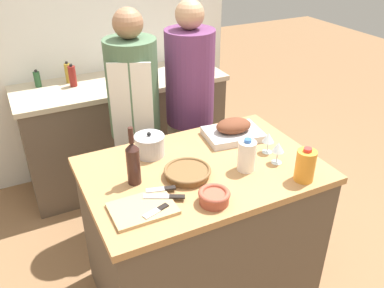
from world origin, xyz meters
The scene contains 22 objects.
ground_plane centered at (0.00, 0.00, 0.00)m, with size 12.00×12.00×0.00m, color #8E6642.
kitchen_island centered at (0.00, 0.00, 0.47)m, with size 1.28×0.86×0.93m.
back_counter centered at (0.00, 1.45, 0.47)m, with size 1.73×0.60×0.94m.
back_wall centered at (0.00, 1.80, 1.27)m, with size 2.23×0.10×2.55m.
roasting_pan centered at (0.33, 0.22, 0.98)m, with size 0.37×0.29×0.13m.
wicker_basket centered at (-0.11, -0.04, 0.95)m, with size 0.25×0.25×0.05m.
cutting_board centered at (-0.42, -0.20, 0.94)m, with size 0.30×0.22×0.02m.
stock_pot centered at (-0.21, 0.25, 0.99)m, with size 0.17×0.17×0.15m.
mixing_bowl centered at (-0.10, -0.30, 0.97)m, with size 0.16×0.16×0.07m.
juice_jug centered at (0.42, -0.34, 1.02)m, with size 0.10×0.10×0.19m.
milk_jug centered at (0.20, -0.12, 1.02)m, with size 0.10×0.10×0.19m.
wine_bottle_green centered at (-0.38, 0.03, 1.05)m, with size 0.07×0.07×0.32m.
wine_glass_left centered at (0.39, -0.14, 1.02)m, with size 0.07×0.07×0.13m.
wine_glass_right centered at (0.41, -0.03, 1.02)m, with size 0.07×0.07×0.13m.
knife_chef centered at (-0.30, -0.18, 0.95)m, with size 0.19×0.12×0.01m.
knife_paring centered at (-0.37, -0.26, 0.95)m, with size 0.14×0.07×0.01m.
knife_bread centered at (-0.29, -0.12, 0.95)m, with size 0.15×0.07×0.01m.
condiment_bottle_tall centered at (-0.63, 1.61, 1.00)m, with size 0.05×0.05×0.14m.
condiment_bottle_short centered at (-0.39, 1.60, 1.02)m, with size 0.05×0.05×0.17m.
condiment_bottle_extra centered at (-0.37, 1.50, 1.02)m, with size 0.06×0.06×0.18m.
person_cook_aproned centered at (-0.11, 0.78, 0.91)m, with size 0.36×0.38×1.65m.
person_cook_guest centered at (0.30, 0.77, 0.92)m, with size 0.34×0.34×1.67m.
Camera 1 is at (-0.88, -1.65, 2.14)m, focal length 38.00 mm.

